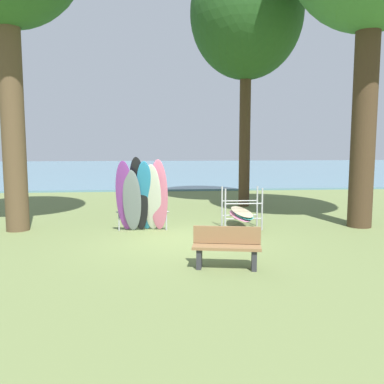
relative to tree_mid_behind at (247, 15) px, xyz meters
name	(u,v)px	position (x,y,z in m)	size (l,w,h in m)	color
ground_plane	(181,240)	(-2.95, -5.74, -7.54)	(80.00, 80.00, 0.00)	olive
lake_water	(162,169)	(-2.95, 23.47, -7.49)	(80.00, 36.00, 0.10)	slate
tree_mid_behind	(247,15)	(0.00, 0.00, 0.00)	(4.41, 4.41, 10.13)	#42301E
leaning_board_pile	(142,197)	(-3.99, -4.74, -6.51)	(1.56, 1.00, 2.20)	purple
board_storage_rack	(241,213)	(-1.03, -4.41, -7.07)	(1.15, 2.12, 1.25)	#9EA0A5
park_bench	(227,246)	(-2.16, -8.32, -7.09)	(1.45, 0.67, 0.85)	#2D2D33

